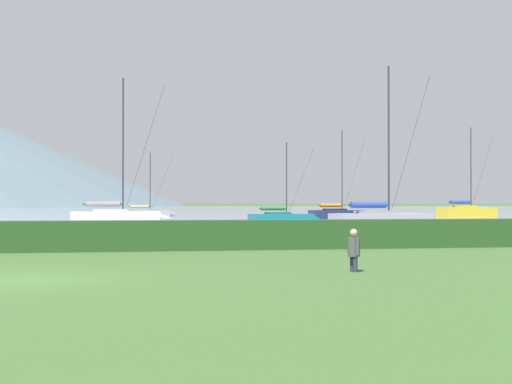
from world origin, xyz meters
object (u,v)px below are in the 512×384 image
object	(u,v)px
sailboat_slip_2	(338,214)
sailboat_slip_4	(282,218)
sailboat_slip_6	(117,217)
sailboat_slip_9	(383,219)
sailboat_slip_3	(468,211)
person_seated_viewer	(354,248)
sailboat_slip_1	(147,214)

from	to	relation	value
sailboat_slip_2	sailboat_slip_4	bearing A→B (deg)	-128.77
sailboat_slip_6	sailboat_slip_9	bearing A→B (deg)	-35.44
sailboat_slip_3	sailboat_slip_9	bearing A→B (deg)	-133.51
sailboat_slip_6	person_seated_viewer	world-z (taller)	sailboat_slip_6
sailboat_slip_4	sailboat_slip_9	bearing A→B (deg)	-77.90
sailboat_slip_2	sailboat_slip_3	xyz separation A→B (m)	(20.82, 10.55, 0.14)
sailboat_slip_1	sailboat_slip_9	bearing A→B (deg)	-68.49
sailboat_slip_2	sailboat_slip_3	world-z (taller)	sailboat_slip_3
sailboat_slip_9	sailboat_slip_6	bearing A→B (deg)	139.01
person_seated_viewer	sailboat_slip_6	bearing A→B (deg)	90.30
person_seated_viewer	sailboat_slip_4	bearing A→B (deg)	71.31
sailboat_slip_9	sailboat_slip_2	bearing A→B (deg)	70.76
sailboat_slip_3	sailboat_slip_4	size ratio (longest dim) A/B	1.61
sailboat_slip_1	sailboat_slip_6	distance (m)	26.02
sailboat_slip_6	person_seated_viewer	size ratio (longest dim) A/B	9.92
sailboat_slip_3	sailboat_slip_4	world-z (taller)	sailboat_slip_3
sailboat_slip_3	sailboat_slip_4	bearing A→B (deg)	-149.27
sailboat_slip_2	sailboat_slip_4	distance (m)	19.30
sailboat_slip_1	sailboat_slip_2	distance (m)	22.69
sailboat_slip_1	sailboat_slip_2	bearing A→B (deg)	-21.35
sailboat_slip_9	sailboat_slip_1	bearing A→B (deg)	103.85
person_seated_viewer	sailboat_slip_9	bearing A→B (deg)	59.57
person_seated_viewer	sailboat_slip_1	bearing A→B (deg)	84.01
sailboat_slip_6	sailboat_slip_3	bearing A→B (deg)	28.90
sailboat_slip_1	sailboat_slip_4	size ratio (longest dim) A/B	1.07
person_seated_viewer	sailboat_slip_3	bearing A→B (deg)	52.52
sailboat_slip_3	sailboat_slip_9	size ratio (longest dim) A/B	0.99
sailboat_slip_4	person_seated_viewer	distance (m)	44.74
sailboat_slip_1	sailboat_slip_9	size ratio (longest dim) A/B	0.66
sailboat_slip_1	sailboat_slip_6	bearing A→B (deg)	-98.38
sailboat_slip_2	sailboat_slip_1	bearing A→B (deg)	152.41
sailboat_slip_1	sailboat_slip_9	world-z (taller)	sailboat_slip_9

